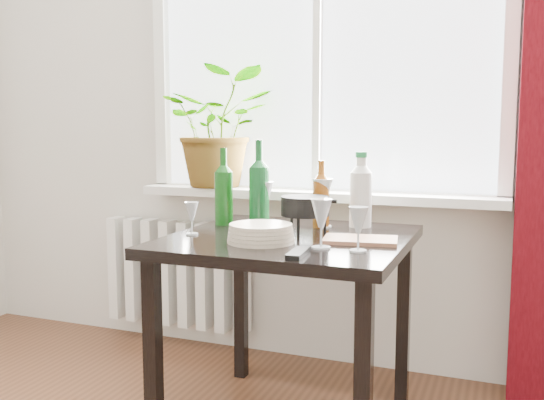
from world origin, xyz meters
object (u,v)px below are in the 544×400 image
at_px(wineglass_back_center, 322,202).
at_px(wineglass_back_left, 264,203).
at_px(table, 290,260).
at_px(plate_stack, 261,233).
at_px(cleaning_bottle, 361,189).
at_px(wineglass_front_left, 192,218).
at_px(wineglass_front_right, 321,223).
at_px(wine_bottle_left, 224,186).
at_px(wine_bottle_right, 259,182).
at_px(potted_plant, 220,128).
at_px(bottle_amber, 321,193).
at_px(fondue_pot, 305,215).
at_px(cutting_board, 360,240).
at_px(tv_remote, 298,253).
at_px(radiator, 177,273).
at_px(wineglass_far_right, 358,229).

xyz_separation_m(wineglass_back_center, wineglass_back_left, (-0.24, -0.02, -0.01)).
xyz_separation_m(table, plate_stack, (-0.05, -0.16, 0.12)).
bearing_deg(table, cleaning_bottle, 55.74).
relative_size(wineglass_back_left, wineglass_front_left, 1.45).
distance_m(cleaning_bottle, wineglass_back_center, 0.16).
distance_m(cleaning_bottle, plate_stack, 0.53).
relative_size(table, plate_stack, 3.62).
bearing_deg(wineglass_front_right, cleaning_bottle, 87.63).
height_order(wine_bottle_left, wine_bottle_right, wine_bottle_right).
distance_m(potted_plant, wineglass_back_left, 0.65).
height_order(bottle_amber, wineglass_back_left, bottle_amber).
height_order(wine_bottle_right, fondue_pot, wine_bottle_right).
relative_size(wineglass_back_center, cutting_board, 0.79).
height_order(potted_plant, plate_stack, potted_plant).
bearing_deg(bottle_amber, plate_stack, -104.62).
xyz_separation_m(bottle_amber, tv_remote, (0.09, -0.55, -0.13)).
bearing_deg(radiator, tv_remote, -43.87).
xyz_separation_m(wineglass_front_left, plate_stack, (0.30, -0.05, -0.03)).
bearing_deg(bottle_amber, wineglass_far_right, -59.06).
distance_m(wine_bottle_right, bottle_amber, 0.26).
bearing_deg(cleaning_bottle, wineglass_back_left, -168.34).
bearing_deg(wineglass_back_center, wineglass_front_left, -139.37).
bearing_deg(wine_bottle_right, plate_stack, -66.48).
xyz_separation_m(radiator, cutting_board, (1.12, -0.66, 0.37)).
distance_m(bottle_amber, wineglass_front_right, 0.43).
distance_m(radiator, wine_bottle_right, 0.94).
bearing_deg(wineglass_far_right, bottle_amber, 120.94).
distance_m(wineglass_far_right, wineglass_front_left, 0.65).
relative_size(wine_bottle_left, wineglass_far_right, 2.14).
bearing_deg(cleaning_bottle, table, -124.26).
bearing_deg(wineglass_back_left, fondue_pot, -32.99).
distance_m(wineglass_back_center, wineglass_front_left, 0.53).
bearing_deg(table, fondue_pot, 60.29).
bearing_deg(wineglass_back_center, wineglass_far_right, -59.80).
bearing_deg(cleaning_bottle, cutting_board, -76.81).
distance_m(potted_plant, wineglass_back_center, 0.81).
xyz_separation_m(radiator, tv_remote, (0.99, -0.96, 0.37)).
xyz_separation_m(table, fondue_pot, (0.04, 0.06, 0.16)).
distance_m(radiator, bottle_amber, 1.11).
height_order(radiator, plate_stack, plate_stack).
xyz_separation_m(table, wineglass_back_center, (0.06, 0.23, 0.19)).
bearing_deg(wineglass_front_left, bottle_amber, 40.43).
distance_m(radiator, plate_stack, 1.19).
relative_size(potted_plant, wineglass_front_right, 3.45).
bearing_deg(wineglass_front_right, plate_stack, 173.38).
xyz_separation_m(wine_bottle_left, cleaning_bottle, (0.54, 0.14, -0.01)).
distance_m(wineglass_back_left, fondue_pot, 0.27).
bearing_deg(cutting_board, wineglass_front_left, -171.68).
distance_m(wineglass_back_center, cutting_board, 0.34).
bearing_deg(cutting_board, bottle_amber, 131.35).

